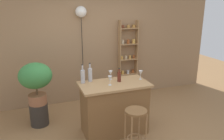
# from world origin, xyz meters

# --- Properties ---
(ground) EXTENTS (12.00, 12.00, 0.00)m
(ground) POSITION_xyz_m (0.00, 0.00, 0.00)
(ground) COLOR olive
(back_wall) EXTENTS (6.40, 0.10, 2.80)m
(back_wall) POSITION_xyz_m (0.00, 1.95, 1.40)
(back_wall) COLOR #997551
(back_wall) RESTS_ON ground
(kitchen_counter) EXTENTS (1.22, 0.66, 0.94)m
(kitchen_counter) POSITION_xyz_m (0.00, 0.30, 0.48)
(kitchen_counter) COLOR brown
(kitchen_counter) RESTS_ON ground
(bar_stool) EXTENTS (0.34, 0.34, 0.72)m
(bar_stool) POSITION_xyz_m (0.11, -0.37, 0.54)
(bar_stool) COLOR #997047
(bar_stool) RESTS_ON ground
(spice_shelf) EXTENTS (0.47, 0.16, 1.90)m
(spice_shelf) POSITION_xyz_m (0.93, 1.80, 0.96)
(spice_shelf) COLOR #A87F51
(spice_shelf) RESTS_ON ground
(plant_stool) EXTENTS (0.35, 0.35, 0.44)m
(plant_stool) POSITION_xyz_m (-1.29, 1.02, 0.22)
(plant_stool) COLOR #2D2823
(plant_stool) RESTS_ON ground
(potted_plant) EXTENTS (0.61, 0.55, 0.81)m
(potted_plant) POSITION_xyz_m (-1.29, 1.02, 0.95)
(potted_plant) COLOR #935B3D
(potted_plant) RESTS_ON plant_stool
(bottle_olive_oil) EXTENTS (0.07, 0.07, 0.34)m
(bottle_olive_oil) POSITION_xyz_m (-0.37, 0.55, 1.07)
(bottle_olive_oil) COLOR #B2B2B7
(bottle_olive_oil) RESTS_ON kitchen_counter
(bottle_soda_blue) EXTENTS (0.08, 0.08, 0.34)m
(bottle_soda_blue) POSITION_xyz_m (-0.51, 0.51, 1.07)
(bottle_soda_blue) COLOR #B2B2B7
(bottle_soda_blue) RESTS_ON kitchen_counter
(bottle_spirits_clear) EXTENTS (0.07, 0.07, 0.25)m
(bottle_spirits_clear) POSITION_xyz_m (0.12, 0.37, 1.04)
(bottle_spirits_clear) COLOR #5B2319
(bottle_spirits_clear) RESTS_ON kitchen_counter
(wine_glass_left) EXTENTS (0.07, 0.07, 0.16)m
(wine_glass_left) POSITION_xyz_m (-0.10, 0.25, 1.06)
(wine_glass_left) COLOR silver
(wine_glass_left) RESTS_ON kitchen_counter
(wine_glass_center) EXTENTS (0.07, 0.07, 0.16)m
(wine_glass_center) POSITION_xyz_m (0.01, 0.53, 1.06)
(wine_glass_center) COLOR silver
(wine_glass_center) RESTS_ON kitchen_counter
(wine_glass_right) EXTENTS (0.07, 0.07, 0.16)m
(wine_glass_right) POSITION_xyz_m (0.54, 0.35, 1.06)
(wine_glass_right) COLOR silver
(wine_glass_right) RESTS_ON kitchen_counter
(pendant_globe_light) EXTENTS (0.25, 0.25, 2.23)m
(pendant_globe_light) POSITION_xyz_m (-0.20, 1.84, 2.09)
(pendant_globe_light) COLOR black
(pendant_globe_light) RESTS_ON ground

